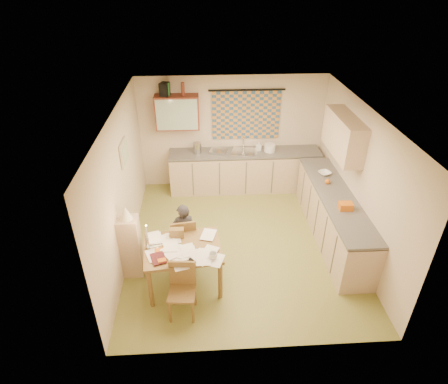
{
  "coord_description": "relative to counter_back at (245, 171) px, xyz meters",
  "views": [
    {
      "loc": [
        -0.63,
        -5.42,
        4.41
      ],
      "look_at": [
        -0.29,
        0.2,
        0.98
      ],
      "focal_mm": 30.0,
      "sensor_mm": 36.0,
      "label": 1
    }
  ],
  "objects": [
    {
      "name": "print_canvas",
      "position": [
        -2.22,
        -1.55,
        1.25
      ],
      "size": [
        0.01,
        0.42,
        0.32
      ],
      "primitive_type": "cube",
      "color": "beige",
      "rests_on": "wall_left"
    },
    {
      "name": "dining_table",
      "position": [
        -1.27,
        -2.94,
        -0.07
      ],
      "size": [
        1.24,
        0.99,
        0.75
      ],
      "rotation": [
        0.0,
        0.0,
        0.1
      ],
      "color": "brown",
      "rests_on": "floor"
    },
    {
      "name": "kettle",
      "position": [
        -1.04,
        -0.0,
        0.59
      ],
      "size": [
        0.2,
        0.2,
        0.24
      ],
      "primitive_type": "cylinder",
      "rotation": [
        0.0,
        0.0,
        -0.09
      ],
      "color": "silver",
      "rests_on": "counter_back"
    },
    {
      "name": "speaker",
      "position": [
        -1.64,
        0.13,
        1.83
      ],
      "size": [
        0.22,
        0.24,
        0.26
      ],
      "primitive_type": "cube",
      "rotation": [
        0.0,
        0.0,
        -0.34
      ],
      "color": "black",
      "rests_on": "wall_cabinet"
    },
    {
      "name": "wall_cabinet_glass",
      "position": [
        -1.42,
        -0.04,
        1.35
      ],
      "size": [
        0.84,
        0.02,
        0.64
      ],
      "primitive_type": "cube",
      "color": "#99B2A5",
      "rests_on": "wall_back"
    },
    {
      "name": "dish_rack",
      "position": [
        -0.59,
        -0.0,
        0.5
      ],
      "size": [
        0.42,
        0.39,
        0.06
      ],
      "primitive_type": "cube",
      "rotation": [
        0.0,
        0.0,
        -0.3
      ],
      "color": "silver",
      "rests_on": "counter_back"
    },
    {
      "name": "ceiling",
      "position": [
        -0.27,
        -1.95,
        2.06
      ],
      "size": [
        4.0,
        4.5,
        0.02
      ],
      "primitive_type": "cube",
      "color": "white",
      "rests_on": "floor"
    },
    {
      "name": "chair_far",
      "position": [
        -1.29,
        -2.38,
        -0.17
      ],
      "size": [
        0.47,
        0.47,
        0.91
      ],
      "rotation": [
        0.0,
        0.0,
        3.29
      ],
      "color": "brown",
      "rests_on": "floor"
    },
    {
      "name": "curtain_rod",
      "position": [
        0.03,
        0.25,
        1.75
      ],
      "size": [
        1.6,
        0.04,
        0.04
      ],
      "primitive_type": "cylinder",
      "rotation": [
        0.0,
        1.57,
        0.0
      ],
      "color": "black",
      "rests_on": "wall_back"
    },
    {
      "name": "mixing_bowl",
      "position": [
        0.54,
        -0.0,
        0.55
      ],
      "size": [
        0.29,
        0.29,
        0.16
      ],
      "primitive_type": "cylinder",
      "rotation": [
        0.0,
        0.0,
        -0.26
      ],
      "color": "white",
      "rests_on": "counter_back"
    },
    {
      "name": "candle_flame",
      "position": [
        -1.77,
        -2.92,
        0.71
      ],
      "size": [
        0.02,
        0.02,
        0.02
      ],
      "primitive_type": "sphere",
      "color": "#FFCC66",
      "rests_on": "dining_table"
    },
    {
      "name": "wall_left",
      "position": [
        -2.28,
        -1.95,
        0.8
      ],
      "size": [
        0.02,
        4.5,
        2.5
      ],
      "primitive_type": "cube",
      "color": "beige",
      "rests_on": "floor"
    },
    {
      "name": "mug",
      "position": [
        -0.81,
        -3.22,
        0.35
      ],
      "size": [
        0.19,
        0.19,
        0.1
      ],
      "primitive_type": "imported",
      "rotation": [
        0.0,
        0.0,
        0.3
      ],
      "color": "white",
      "rests_on": "dining_table"
    },
    {
      "name": "candle",
      "position": [
        -1.78,
        -2.91,
        0.59
      ],
      "size": [
        0.03,
        0.03,
        0.22
      ],
      "primitive_type": "cylinder",
      "rotation": [
        0.0,
        0.0,
        0.11
      ],
      "color": "white",
      "rests_on": "dining_table"
    },
    {
      "name": "chair_near",
      "position": [
        -1.27,
        -3.53,
        -0.19
      ],
      "size": [
        0.41,
        0.41,
        0.85
      ],
      "rotation": [
        0.0,
        0.0,
        -0.09
      ],
      "color": "brown",
      "rests_on": "floor"
    },
    {
      "name": "letter_rack",
      "position": [
        -1.36,
        -2.69,
        0.38
      ],
      "size": [
        0.22,
        0.1,
        0.16
      ],
      "primitive_type": "cube",
      "rotation": [
        0.0,
        0.0,
        0.01
      ],
      "color": "brown",
      "rests_on": "dining_table"
    },
    {
      "name": "orange_bag",
      "position": [
        1.43,
        -2.32,
        0.53
      ],
      "size": [
        0.23,
        0.17,
        0.12
      ],
      "primitive_type": "cube",
      "rotation": [
        0.0,
        0.0,
        -0.05
      ],
      "color": "#CC6312",
      "rests_on": "counter_right"
    },
    {
      "name": "bowl",
      "position": [
        1.43,
        -1.11,
        0.5
      ],
      "size": [
        0.4,
        0.4,
        0.06
      ],
      "primitive_type": "imported",
      "rotation": [
        0.0,
        0.0,
        0.4
      ],
      "color": "white",
      "rests_on": "counter_right"
    },
    {
      "name": "framed_print",
      "position": [
        -2.24,
        -1.55,
        1.25
      ],
      "size": [
        0.04,
        0.5,
        0.4
      ],
      "primitive_type": "cube",
      "color": "beige",
      "rests_on": "wall_left"
    },
    {
      "name": "soap_bottle",
      "position": [
        0.3,
        0.05,
        0.57
      ],
      "size": [
        0.15,
        0.15,
        0.2
      ],
      "primitive_type": "imported",
      "rotation": [
        0.0,
        0.0,
        0.38
      ],
      "color": "white",
      "rests_on": "counter_back"
    },
    {
      "name": "magazine",
      "position": [
        -1.71,
        -3.22,
        0.31
      ],
      "size": [
        0.36,
        0.39,
        0.03
      ],
      "primitive_type": "imported",
      "rotation": [
        0.0,
        0.0,
        0.31
      ],
      "color": "maroon",
      "rests_on": "dining_table"
    },
    {
      "name": "floor",
      "position": [
        -0.27,
        -1.95,
        -0.46
      ],
      "size": [
        4.0,
        4.5,
        0.02
      ],
      "primitive_type": "cube",
      "color": "olive",
      "rests_on": "ground"
    },
    {
      "name": "window_blind",
      "position": [
        0.03,
        0.27,
        1.2
      ],
      "size": [
        1.45,
        0.03,
        1.05
      ],
      "primitive_type": "cube",
      "color": "#2F537A",
      "rests_on": "wall_back"
    },
    {
      "name": "bottle_brown",
      "position": [
        -1.28,
        0.13,
        1.83
      ],
      "size": [
        0.09,
        0.09,
        0.26
      ],
      "primitive_type": "cylinder",
      "rotation": [
        0.0,
        0.0,
        -0.34
      ],
      "color": "#5D241A",
      "rests_on": "wall_cabinet"
    },
    {
      "name": "orange_box",
      "position": [
        -1.55,
        -3.25,
        0.32
      ],
      "size": [
        0.14,
        0.11,
        0.04
      ],
      "primitive_type": "cube",
      "rotation": [
        0.0,
        0.0,
        0.25
      ],
      "color": "#CC6312",
      "rests_on": "dining_table"
    },
    {
      "name": "eyeglasses",
      "position": [
        -1.1,
        -3.23,
        0.31
      ],
      "size": [
        0.13,
        0.05,
        0.02
      ],
      "primitive_type": "cube",
      "rotation": [
        0.0,
        0.0,
        -0.07
      ],
      "color": "black",
      "rests_on": "dining_table"
    },
    {
      "name": "sink",
      "position": [
        -0.01,
        0.0,
        0.43
      ],
      "size": [
        0.63,
        0.56,
        0.1
      ],
      "primitive_type": "cube",
      "rotation": [
        0.0,
        0.0,
        -0.21
      ],
      "color": "silver",
      "rests_on": "counter_back"
    },
    {
      "name": "wall_back",
      "position": [
        -0.27,
        0.31,
        0.8
      ],
      "size": [
        4.0,
        0.02,
        2.5
      ],
      "primitive_type": "cube",
      "color": "beige",
      "rests_on": "floor"
    },
    {
      "name": "bottle_green",
      "position": [
        -1.58,
        0.13,
        1.83
      ],
      "size": [
        0.07,
        0.07,
        0.26
      ],
      "primitive_type": "cylinder",
      "rotation": [
        0.0,
        0.0,
        0.0
      ],
      "color": "#195926",
      "rests_on": "wall_cabinet"
    },
    {
      "name": "tap",
      "position": [
        -0.02,
        0.18,
        0.61
      ],
      "size": [
        0.04,
        0.04,
        0.28
      ],
      "primitive_type": "cylinder",
      "rotation": [
        0.0,
        0.0,
        0.27
      ],
      "color": "silver",
      "rests_on": "counter_back"
    },
    {
      "name": "wall_right",
      "position": [
        1.74,
        -1.95,
        0.8
      ],
      "size": [
        0.02,
        4.5,
        2.5
      ],
      "primitive_type": "cube",
      "color": "beige",
      "rests_on": "floor"
    },
    {
      "name": "person",
      "position": [
        -1.28,
        -2.36,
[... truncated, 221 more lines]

